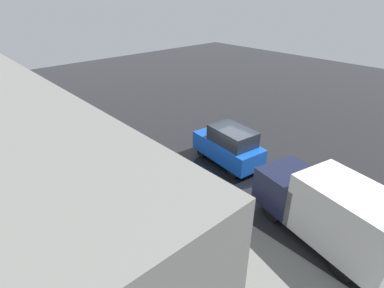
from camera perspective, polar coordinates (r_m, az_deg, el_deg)
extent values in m
plane|color=black|center=(15.71, 7.28, -4.55)|extent=(60.00, 60.00, 0.00)
cube|color=slate|center=(13.31, -4.99, -10.89)|extent=(24.00, 3.20, 0.04)
cube|color=blue|center=(15.83, 6.77, -0.92)|extent=(4.07, 2.14, 0.99)
cube|color=#1E232B|center=(15.23, 7.72, 1.55)|extent=(2.50, 1.76, 0.77)
cylinder|color=black|center=(16.53, 1.87, -1.39)|extent=(0.62, 0.29, 0.60)
cylinder|color=black|center=(17.33, 5.64, -0.08)|extent=(0.62, 0.29, 0.60)
cylinder|color=black|center=(14.85, 7.88, -5.27)|extent=(0.62, 0.29, 0.60)
cylinder|color=black|center=(15.74, 11.73, -3.59)|extent=(0.62, 0.29, 0.60)
cube|color=#191E38|center=(12.74, 18.07, -8.01)|extent=(2.41, 2.47, 1.50)
cube|color=silver|center=(11.42, 27.86, -12.56)|extent=(3.94, 2.80, 2.20)
cylinder|color=black|center=(12.57, 15.14, -12.35)|extent=(0.84, 0.44, 0.80)
cylinder|color=black|center=(13.69, 20.52, -9.60)|extent=(0.84, 0.44, 0.80)
cylinder|color=black|center=(11.29, 26.85, -20.37)|extent=(0.84, 0.44, 0.80)
cylinder|color=black|center=(12.52, 31.65, -16.34)|extent=(0.84, 0.44, 0.80)
cylinder|color=#197A2D|center=(16.84, -9.10, -1.12)|extent=(0.22, 0.22, 0.62)
sphere|color=#197A2D|center=(16.68, -9.19, -0.03)|extent=(0.26, 0.26, 0.26)
cylinder|color=#197A2D|center=(16.69, -8.81, -1.09)|extent=(0.10, 0.09, 0.09)
cylinder|color=#197A2D|center=(16.93, -9.42, -0.71)|extent=(0.10, 0.09, 0.09)
cylinder|color=#2D2D2D|center=(16.98, -9.03, -1.95)|extent=(0.31, 0.31, 0.06)
cube|color=#B2262D|center=(17.22, -10.68, 0.96)|extent=(0.25, 0.37, 0.55)
sphere|color=tan|center=(17.06, -10.79, 2.12)|extent=(0.22, 0.22, 0.22)
cylinder|color=#1E1E2D|center=(17.49, -10.30, -0.42)|extent=(0.13, 0.13, 0.45)
cylinder|color=#1E1E2D|center=(17.41, -10.78, -0.61)|extent=(0.13, 0.13, 0.45)
cylinder|color=#B2262D|center=(17.34, -10.03, 1.21)|extent=(0.09, 0.09, 0.50)
cylinder|color=#B2262D|center=(17.11, -11.34, 0.71)|extent=(0.09, 0.09, 0.50)
cylinder|color=#B7BABF|center=(9.92, 3.41, -23.64)|extent=(0.04, 0.04, 1.05)
cylinder|color=#B7BABF|center=(11.57, -7.72, -14.73)|extent=(0.04, 0.04, 1.05)
cylinder|color=#B7BABF|center=(13.71, -15.15, -7.98)|extent=(0.04, 0.04, 1.05)
cylinder|color=#B7BABF|center=(16.15, -20.30, -3.07)|extent=(0.04, 0.04, 1.05)
cylinder|color=#B7BABF|center=(12.31, -12.00, -9.36)|extent=(9.16, 0.04, 0.04)
cylinder|color=#B7BABF|center=(12.56, -11.82, -10.90)|extent=(9.16, 0.04, 0.04)
cylinder|color=#4C4C51|center=(15.91, -13.70, 0.24)|extent=(0.07, 0.07, 2.40)
cube|color=black|center=(15.51, -14.09, 3.36)|extent=(0.04, 0.44, 0.44)
cylinder|color=black|center=(15.70, 7.08, -4.52)|extent=(3.88, 3.88, 0.01)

